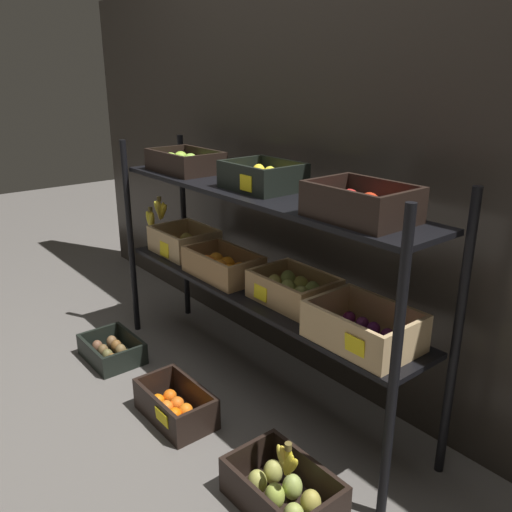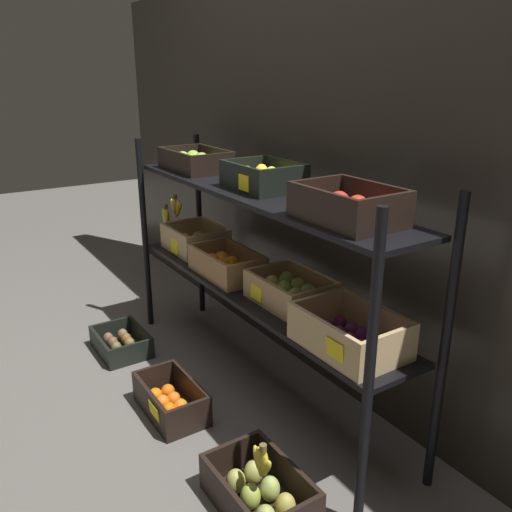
{
  "view_description": "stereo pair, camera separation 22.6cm",
  "coord_description": "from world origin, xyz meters",
  "px_view_note": "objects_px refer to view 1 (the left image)",
  "views": [
    {
      "loc": [
        1.66,
        -1.34,
        1.38
      ],
      "look_at": [
        0.0,
        0.0,
        0.63
      ],
      "focal_mm": 37.31,
      "sensor_mm": 36.0,
      "label": 1
    },
    {
      "loc": [
        1.79,
        -1.16,
        1.38
      ],
      "look_at": [
        0.0,
        0.0,
        0.63
      ],
      "focal_mm": 37.31,
      "sensor_mm": 36.0,
      "label": 2
    }
  ],
  "objects_px": {
    "crate_ground_kiwi": "(112,351)",
    "crate_ground_tangerine": "(176,407)",
    "banana_bunch_loose": "(287,462)",
    "display_rack": "(256,243)",
    "crate_ground_pear": "(283,493)"
  },
  "relations": [
    {
      "from": "crate_ground_kiwi",
      "to": "crate_ground_pear",
      "type": "relative_size",
      "value": 0.85
    },
    {
      "from": "crate_ground_pear",
      "to": "banana_bunch_loose",
      "type": "height_order",
      "value": "banana_bunch_loose"
    },
    {
      "from": "display_rack",
      "to": "crate_ground_kiwi",
      "type": "xyz_separation_m",
      "value": [
        -0.63,
        -0.42,
        -0.64
      ]
    },
    {
      "from": "display_rack",
      "to": "crate_ground_pear",
      "type": "relative_size",
      "value": 4.85
    },
    {
      "from": "crate_ground_kiwi",
      "to": "crate_ground_tangerine",
      "type": "xyz_separation_m",
      "value": [
        0.62,
        -0.0,
        0.01
      ]
    },
    {
      "from": "display_rack",
      "to": "crate_ground_kiwi",
      "type": "distance_m",
      "value": 0.99
    },
    {
      "from": "display_rack",
      "to": "banana_bunch_loose",
      "type": "relative_size",
      "value": 14.51
    },
    {
      "from": "crate_ground_tangerine",
      "to": "crate_ground_kiwi",
      "type": "bearing_deg",
      "value": 179.85
    },
    {
      "from": "crate_ground_pear",
      "to": "display_rack",
      "type": "bearing_deg",
      "value": 147.91
    },
    {
      "from": "crate_ground_pear",
      "to": "banana_bunch_loose",
      "type": "xyz_separation_m",
      "value": [
        0.02,
        -0.0,
        0.14
      ]
    },
    {
      "from": "crate_ground_kiwi",
      "to": "banana_bunch_loose",
      "type": "bearing_deg",
      "value": 1.11
    },
    {
      "from": "display_rack",
      "to": "crate_ground_pear",
      "type": "xyz_separation_m",
      "value": [
        0.63,
        -0.4,
        -0.63
      ]
    },
    {
      "from": "display_rack",
      "to": "crate_ground_kiwi",
      "type": "height_order",
      "value": "display_rack"
    },
    {
      "from": "crate_ground_kiwi",
      "to": "display_rack",
      "type": "bearing_deg",
      "value": 33.99
    },
    {
      "from": "display_rack",
      "to": "banana_bunch_loose",
      "type": "distance_m",
      "value": 0.91
    }
  ]
}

